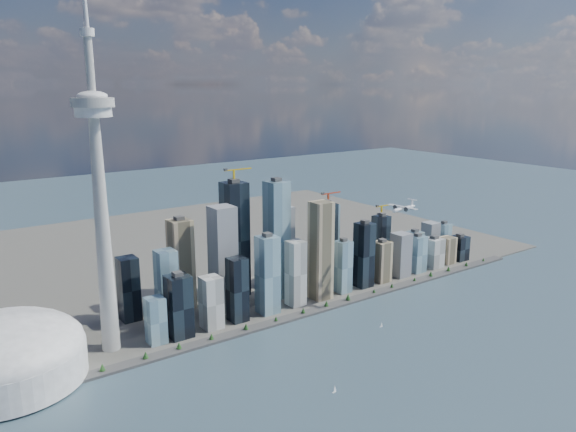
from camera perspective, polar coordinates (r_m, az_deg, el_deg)
ground at (r=789.50m, az=12.71°, el=-15.73°), size 4000.00×4000.00×0.00m
seawall at (r=953.80m, az=1.34°, el=-10.00°), size 1100.00×22.00×4.00m
land at (r=1320.37m, az=-10.46°, el=-3.58°), size 1400.00×900.00×3.00m
shoreline_trees at (r=951.15m, az=1.35°, el=-9.62°), size 960.53×7.20×8.80m
skyscraper_cluster at (r=1028.40m, az=1.13°, el=-4.09°), size 736.00×142.00×233.78m
needle_tower at (r=806.48m, az=-18.61°, el=2.38°), size 56.00×56.00×550.50m
dome_stadium at (r=828.08m, az=-26.85°, el=-12.43°), size 200.00×200.00×86.00m
airplane at (r=966.60m, az=11.66°, el=0.80°), size 64.49×57.18×15.72m
sailboat_west at (r=741.41m, az=4.76°, el=-17.19°), size 7.17×2.97×9.90m
sailboat_east at (r=925.15m, az=9.46°, el=-10.89°), size 6.31×1.76×8.79m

